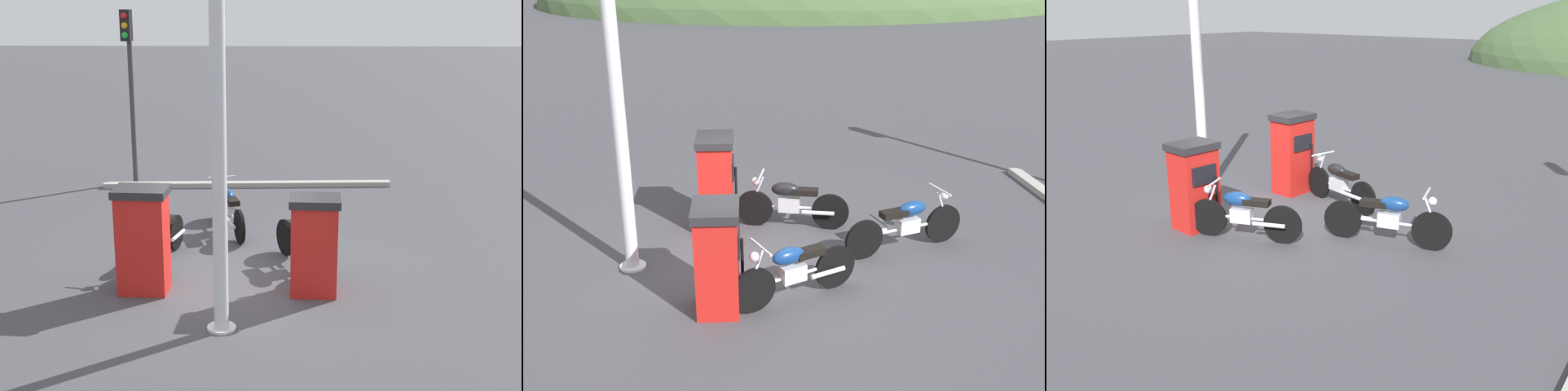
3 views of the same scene
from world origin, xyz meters
TOP-DOWN VIEW (x-y plane):
  - ground_plane at (0.00, 0.00)m, footprint 120.00×120.00m
  - fuel_pump_near at (-0.56, -1.30)m, footprint 0.69×0.79m
  - fuel_pump_far at (-0.56, 1.31)m, footprint 0.68×0.84m
  - motorcycle_near_pump at (0.48, -1.17)m, footprint 1.81×0.92m
  - motorcycle_far_pump at (0.69, 1.24)m, footprint 1.91×0.71m
  - motorcycle_extra at (2.44, 0.21)m, footprint 2.05×0.83m
  - roadside_traffic_light at (6.20, 2.81)m, footprint 0.39×0.27m
  - canopy_support_pole at (-1.87, 0.01)m, footprint 0.40×0.40m
  - road_edge_kerb at (5.85, 0.00)m, footprint 0.62×6.91m

SIDE VIEW (x-z plane):
  - ground_plane at x=0.00m, z-range 0.00..0.00m
  - road_edge_kerb at x=5.85m, z-range 0.00..0.12m
  - motorcycle_far_pump at x=0.69m, z-range -0.01..0.95m
  - motorcycle_extra at x=2.44m, z-range -0.01..0.96m
  - motorcycle_near_pump at x=0.48m, z-range 0.00..0.96m
  - fuel_pump_near at x=-0.56m, z-range 0.01..1.54m
  - fuel_pump_far at x=-0.56m, z-range 0.01..1.67m
  - canopy_support_pole at x=-1.87m, z-range -0.08..4.49m
  - roadside_traffic_light at x=6.20m, z-range 0.73..4.89m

